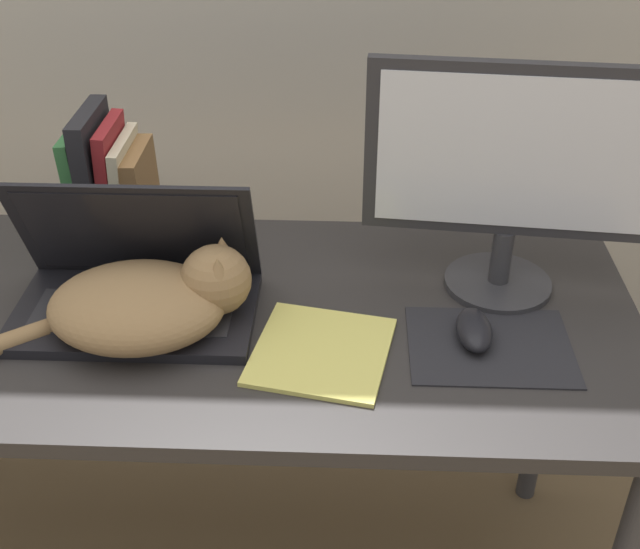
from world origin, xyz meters
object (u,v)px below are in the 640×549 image
laptop (135,288)px  webcam (224,221)px  book_row (111,186)px  notepad (321,351)px  cat (150,301)px  external_monitor (514,171)px  computer_mouse (474,330)px

laptop → webcam: bearing=64.5°
book_row → notepad: (0.41, -0.34, -0.11)m
cat → laptop: bearing=124.9°
cat → book_row: 0.33m
external_monitor → webcam: (-0.50, 0.14, -0.18)m
external_monitor → book_row: size_ratio=1.87×
laptop → computer_mouse: size_ratio=3.63×
external_monitor → book_row: external_monitor is taller
laptop → webcam: laptop is taller
book_row → notepad: bearing=-40.0°
cat → notepad: (0.27, -0.05, -0.05)m
cat → webcam: (0.07, 0.29, -0.02)m
cat → notepad: size_ratio=1.63×
laptop → book_row: 0.26m
computer_mouse → notepad: (-0.24, -0.04, -0.02)m
external_monitor → notepad: 0.42m
laptop → computer_mouse: 0.56m
computer_mouse → laptop: bearing=173.8°
laptop → external_monitor: bearing=9.1°
notepad → webcam: 0.40m
laptop → book_row: (-0.09, 0.24, 0.07)m
laptop → external_monitor: external_monitor is taller
external_monitor → notepad: (-0.30, -0.20, -0.22)m
book_row → laptop: bearing=-68.7°
laptop → book_row: size_ratio=1.54×
laptop → notepad: 0.33m
notepad → cat: bearing=170.3°
book_row → webcam: book_row is taller
notepad → book_row: bearing=140.0°
external_monitor → webcam: bearing=164.5°
computer_mouse → webcam: 0.53m
cat → webcam: 0.30m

